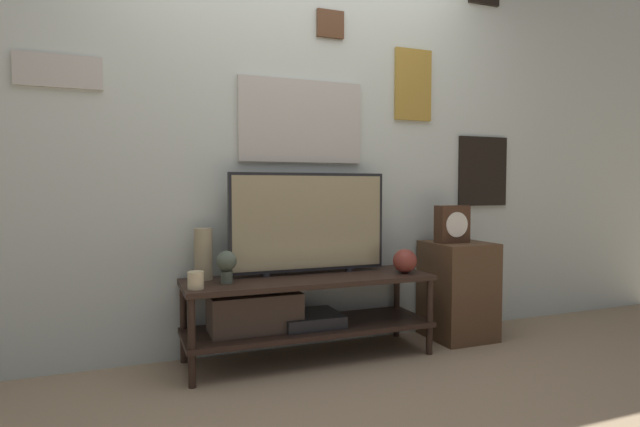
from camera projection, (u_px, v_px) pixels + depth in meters
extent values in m
plane|color=#997F60|center=(326.00, 374.00, 2.74)|extent=(12.00, 12.00, 0.00)
cube|color=beige|center=(294.00, 136.00, 3.18)|extent=(6.40, 0.06, 2.70)
cube|color=#B2ADA3|center=(302.00, 121.00, 3.15)|extent=(0.81, 0.02, 0.52)
cube|color=#B2BCC6|center=(302.00, 121.00, 3.14)|extent=(0.77, 0.01, 0.48)
cube|color=#4C2D19|center=(330.00, 24.00, 3.19)|extent=(0.18, 0.02, 0.17)
cube|color=slate|center=(331.00, 24.00, 3.18)|extent=(0.15, 0.01, 0.14)
cube|color=black|center=(483.00, 171.00, 3.67)|extent=(0.42, 0.02, 0.51)
cube|color=#BCB299|center=(483.00, 171.00, 3.67)|extent=(0.38, 0.01, 0.47)
cube|color=#B7B2A8|center=(59.00, 71.00, 2.64)|extent=(0.43, 0.02, 0.18)
cube|color=beige|center=(59.00, 71.00, 2.64)|extent=(0.39, 0.01, 0.14)
cube|color=olive|center=(413.00, 85.00, 3.43)|extent=(0.28, 0.02, 0.48)
cube|color=#2D2D33|center=(414.00, 85.00, 3.42)|extent=(0.24, 0.01, 0.45)
cube|color=black|center=(309.00, 279.00, 2.96)|extent=(1.48, 0.46, 0.03)
cube|color=black|center=(309.00, 327.00, 2.98)|extent=(1.48, 0.46, 0.03)
cylinder|color=black|center=(192.00, 340.00, 2.53)|extent=(0.04, 0.04, 0.49)
cylinder|color=black|center=(430.00, 315.00, 3.05)|extent=(0.04, 0.04, 0.49)
cylinder|color=black|center=(183.00, 321.00, 2.90)|extent=(0.04, 0.04, 0.49)
cylinder|color=black|center=(397.00, 301.00, 3.42)|extent=(0.04, 0.04, 0.49)
cube|color=black|center=(309.00, 319.00, 2.98)|extent=(0.36, 0.32, 0.07)
cube|color=#47382D|center=(255.00, 312.00, 2.85)|extent=(0.52, 0.25, 0.22)
cylinder|color=black|center=(266.00, 275.00, 2.97)|extent=(0.05, 0.05, 0.02)
cylinder|color=black|center=(349.00, 270.00, 3.17)|extent=(0.05, 0.05, 0.02)
cube|color=black|center=(309.00, 222.00, 3.05)|extent=(0.99, 0.04, 0.60)
cube|color=#998C66|center=(310.00, 222.00, 3.04)|extent=(0.96, 0.01, 0.56)
sphere|color=brown|center=(405.00, 261.00, 3.10)|extent=(0.15, 0.15, 0.15)
cylinder|color=tan|center=(203.00, 254.00, 2.87)|extent=(0.10, 0.10, 0.30)
cylinder|color=beige|center=(196.00, 280.00, 2.61)|extent=(0.08, 0.08, 0.09)
cylinder|color=#4C5647|center=(227.00, 277.00, 2.77)|extent=(0.06, 0.06, 0.07)
sphere|color=#4C5647|center=(227.00, 261.00, 2.76)|extent=(0.11, 0.11, 0.11)
cube|color=#513823|center=(458.00, 290.00, 3.38)|extent=(0.40, 0.41, 0.65)
cube|color=#422819|center=(452.00, 224.00, 3.34)|extent=(0.22, 0.10, 0.25)
cylinder|color=white|center=(457.00, 225.00, 3.29)|extent=(0.17, 0.01, 0.17)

